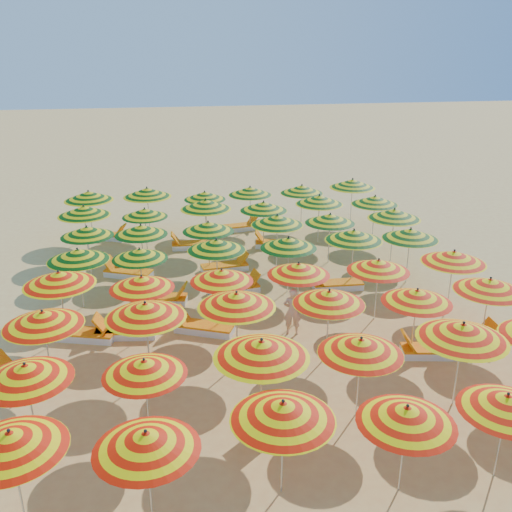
% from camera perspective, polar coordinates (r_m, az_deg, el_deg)
% --- Properties ---
extents(ground, '(120.00, 120.00, 0.00)m').
position_cam_1_polar(ground, '(18.17, 0.27, -5.28)').
color(ground, '#DCB461').
rests_on(ground, ground).
extents(umbrella_0, '(2.24, 2.24, 2.00)m').
position_cam_1_polar(umbrella_0, '(10.73, -23.35, -16.61)').
color(umbrella_0, silver).
rests_on(umbrella_0, ground).
extents(umbrella_1, '(2.08, 2.08, 1.95)m').
position_cam_1_polar(umbrella_1, '(10.16, -10.92, -17.71)').
color(umbrella_1, silver).
rests_on(umbrella_1, ground).
extents(umbrella_2, '(2.50, 2.50, 2.05)m').
position_cam_1_polar(umbrella_2, '(10.51, 2.71, -15.23)').
color(umbrella_2, silver).
rests_on(umbrella_2, ground).
extents(umbrella_3, '(2.22, 2.22, 1.92)m').
position_cam_1_polar(umbrella_3, '(10.93, 14.84, -15.12)').
color(umbrella_3, silver).
rests_on(umbrella_3, ground).
extents(umbrella_4, '(2.03, 2.03, 1.91)m').
position_cam_1_polar(umbrella_4, '(11.86, 23.80, -13.29)').
color(umbrella_4, silver).
rests_on(umbrella_4, ground).
extents(umbrella_6, '(2.30, 2.30, 1.99)m').
position_cam_1_polar(umbrella_6, '(12.52, -22.04, -10.74)').
color(umbrella_6, silver).
rests_on(umbrella_6, ground).
extents(umbrella_7, '(1.90, 1.90, 1.88)m').
position_cam_1_polar(umbrella_7, '(12.19, -11.10, -10.89)').
color(umbrella_7, silver).
rests_on(umbrella_7, ground).
extents(umbrella_8, '(2.32, 2.32, 2.18)m').
position_cam_1_polar(umbrella_8, '(12.09, 0.56, -9.28)').
color(umbrella_8, silver).
rests_on(umbrella_8, ground).
extents(umbrella_9, '(2.32, 2.32, 2.00)m').
position_cam_1_polar(umbrella_9, '(12.71, 10.44, -8.87)').
color(umbrella_9, silver).
rests_on(umbrella_9, ground).
extents(umbrella_10, '(2.18, 2.18, 2.16)m').
position_cam_1_polar(umbrella_10, '(13.60, 19.97, -7.11)').
color(umbrella_10, silver).
rests_on(umbrella_10, ground).
extents(umbrella_12, '(2.29, 2.29, 2.02)m').
position_cam_1_polar(umbrella_12, '(14.53, -20.53, -5.89)').
color(umbrella_12, silver).
rests_on(umbrella_12, ground).
extents(umbrella_13, '(2.60, 2.60, 2.11)m').
position_cam_1_polar(umbrella_13, '(14.10, -11.00, -5.36)').
color(umbrella_13, silver).
rests_on(umbrella_13, ground).
extents(umbrella_14, '(2.29, 2.29, 2.12)m').
position_cam_1_polar(umbrella_14, '(14.36, -1.96, -4.42)').
color(umbrella_14, silver).
rests_on(umbrella_14, ground).
extents(umbrella_15, '(2.15, 2.15, 2.01)m').
position_cam_1_polar(umbrella_15, '(14.85, 7.33, -4.12)').
color(umbrella_15, silver).
rests_on(umbrella_15, ground).
extents(umbrella_16, '(2.19, 2.19, 1.96)m').
position_cam_1_polar(umbrella_16, '(15.49, 15.81, -3.88)').
color(umbrella_16, silver).
rests_on(umbrella_16, ground).
extents(umbrella_17, '(2.20, 2.20, 2.03)m').
position_cam_1_polar(umbrella_17, '(16.65, 22.35, -2.70)').
color(umbrella_17, silver).
rests_on(umbrella_17, ground).
extents(umbrella_18, '(2.22, 2.22, 2.10)m').
position_cam_1_polar(umbrella_18, '(16.57, -19.10, -2.13)').
color(umbrella_18, silver).
rests_on(umbrella_18, ground).
extents(umbrella_19, '(2.17, 2.17, 1.92)m').
position_cam_1_polar(umbrella_19, '(16.12, -11.36, -2.62)').
color(umbrella_19, silver).
rests_on(umbrella_19, ground).
extents(umbrella_20, '(2.16, 2.16, 1.92)m').
position_cam_1_polar(umbrella_20, '(16.28, -3.45, -1.98)').
color(umbrella_20, silver).
rests_on(umbrella_20, ground).
extents(umbrella_21, '(2.11, 2.11, 1.96)m').
position_cam_1_polar(umbrella_21, '(16.68, 4.29, -1.32)').
color(umbrella_21, silver).
rests_on(umbrella_21, ground).
extents(umbrella_22, '(2.19, 2.19, 1.98)m').
position_cam_1_polar(umbrella_22, '(17.24, 12.15, -0.94)').
color(umbrella_22, silver).
rests_on(umbrella_22, ground).
extents(umbrella_23, '(2.29, 2.29, 2.08)m').
position_cam_1_polar(umbrella_23, '(18.28, 19.17, -0.08)').
color(umbrella_23, silver).
rests_on(umbrella_23, ground).
extents(umbrella_24, '(2.53, 2.53, 2.03)m').
position_cam_1_polar(umbrella_24, '(18.40, -17.38, 0.11)').
color(umbrella_24, silver).
rests_on(umbrella_24, ground).
extents(umbrella_25, '(1.81, 1.81, 1.88)m').
position_cam_1_polar(umbrella_25, '(18.39, -11.55, 0.21)').
color(umbrella_25, silver).
rests_on(umbrella_25, ground).
extents(umbrella_26, '(2.32, 2.32, 2.02)m').
position_cam_1_polar(umbrella_26, '(18.49, -3.98, 1.12)').
color(umbrella_26, silver).
rests_on(umbrella_26, ground).
extents(umbrella_27, '(2.34, 2.34, 1.98)m').
position_cam_1_polar(umbrella_27, '(18.76, 3.28, 1.33)').
color(umbrella_27, silver).
rests_on(umbrella_27, ground).
extents(umbrella_28, '(2.32, 2.32, 2.08)m').
position_cam_1_polar(umbrella_28, '(19.48, 9.76, 2.06)').
color(umbrella_28, silver).
rests_on(umbrella_28, ground).
extents(umbrella_29, '(2.09, 2.09, 2.03)m').
position_cam_1_polar(umbrella_29, '(20.18, 15.19, 2.15)').
color(umbrella_29, silver).
rests_on(umbrella_29, ground).
extents(umbrella_30, '(2.25, 2.25, 1.95)m').
position_cam_1_polar(umbrella_30, '(20.81, -16.56, 2.36)').
color(umbrella_30, silver).
rests_on(umbrella_30, ground).
extents(umbrella_31, '(2.32, 2.32, 1.97)m').
position_cam_1_polar(umbrella_31, '(20.46, -11.43, 2.56)').
color(umbrella_31, silver).
rests_on(umbrella_31, ground).
extents(umbrella_32, '(2.35, 2.35, 1.96)m').
position_cam_1_polar(umbrella_32, '(20.51, -4.80, 2.94)').
color(umbrella_32, silver).
rests_on(umbrella_32, ground).
extents(umbrella_33, '(2.28, 2.28, 2.06)m').
position_cam_1_polar(umbrella_33, '(20.92, 2.14, 3.60)').
color(umbrella_33, silver).
rests_on(umbrella_33, ground).
extents(umbrella_34, '(2.18, 2.18, 1.98)m').
position_cam_1_polar(umbrella_34, '(21.52, 7.42, 3.73)').
color(umbrella_34, silver).
rests_on(umbrella_34, ground).
extents(umbrella_35, '(2.22, 2.22, 2.12)m').
position_cam_1_polar(umbrella_35, '(22.09, 13.67, 4.10)').
color(umbrella_35, silver).
rests_on(umbrella_35, ground).
extents(umbrella_36, '(2.58, 2.58, 2.12)m').
position_cam_1_polar(umbrella_36, '(22.85, -16.84, 4.34)').
color(umbrella_36, silver).
rests_on(umbrella_36, ground).
extents(umbrella_37, '(2.33, 2.33, 1.89)m').
position_cam_1_polar(umbrella_37, '(22.76, -11.07, 4.26)').
color(umbrella_37, silver).
rests_on(umbrella_37, ground).
extents(umbrella_38, '(2.64, 2.64, 2.15)m').
position_cam_1_polar(umbrella_38, '(22.76, -5.06, 5.16)').
color(umbrella_38, silver).
rests_on(umbrella_38, ground).
extents(umbrella_39, '(2.31, 2.31, 2.02)m').
position_cam_1_polar(umbrella_39, '(22.83, 0.77, 5.00)').
color(umbrella_39, silver).
rests_on(umbrella_39, ground).
extents(umbrella_40, '(2.42, 2.42, 2.09)m').
position_cam_1_polar(umbrella_40, '(23.69, 6.36, 5.61)').
color(umbrella_40, silver).
rests_on(umbrella_40, ground).
extents(umbrella_41, '(1.96, 1.96, 2.05)m').
position_cam_1_polar(umbrella_41, '(24.12, 11.81, 5.48)').
color(umbrella_41, silver).
rests_on(umbrella_41, ground).
extents(umbrella_42, '(2.14, 2.14, 2.16)m').
position_cam_1_polar(umbrella_42, '(24.91, -16.40, 5.79)').
color(umbrella_42, silver).
rests_on(umbrella_42, ground).
extents(umbrella_43, '(2.56, 2.56, 2.17)m').
position_cam_1_polar(umbrella_43, '(24.87, -10.83, 6.26)').
color(umbrella_43, silver).
rests_on(umbrella_43, ground).
extents(umbrella_44, '(2.10, 2.10, 1.92)m').
position_cam_1_polar(umbrella_44, '(24.90, -5.14, 6.03)').
color(umbrella_44, silver).
rests_on(umbrella_44, ground).
extents(umbrella_45, '(2.24, 2.24, 2.03)m').
position_cam_1_polar(umbrella_45, '(25.20, -0.59, 6.52)').
color(umbrella_45, silver).
rests_on(umbrella_45, ground).
extents(umbrella_46, '(2.16, 2.16, 2.04)m').
position_cam_1_polar(umbrella_46, '(25.54, 4.61, 6.66)').
color(umbrella_46, silver).
rests_on(umbrella_46, ground).
extents(umbrella_47, '(2.43, 2.43, 2.19)m').
position_cam_1_polar(umbrella_47, '(26.28, 9.63, 7.16)').
color(umbrella_47, silver).
rests_on(umbrella_47, ground).
extents(lounger_1, '(1.82, 1.18, 0.69)m').
position_cam_1_polar(lounger_1, '(13.06, 2.88, -16.05)').
color(lounger_1, white).
rests_on(lounger_1, ground).
extents(lounger_2, '(1.82, 1.01, 0.69)m').
position_cam_1_polar(lounger_2, '(15.63, -21.80, -10.92)').
color(lounger_2, white).
rests_on(lounger_2, ground).
extents(lounger_3, '(1.81, 0.89, 0.69)m').
position_cam_1_polar(lounger_3, '(16.25, 17.17, -9.04)').
color(lounger_3, white).
rests_on(lounger_3, ground).
extents(lounger_4, '(1.77, 0.71, 0.69)m').
position_cam_1_polar(lounger_4, '(17.11, 20.08, -7.82)').
color(lounger_4, white).
rests_on(lounger_4, ground).
extents(lounger_5, '(1.83, 1.07, 0.69)m').
position_cam_1_polar(lounger_5, '(17.03, -16.53, -7.53)').
color(lounger_5, white).
rests_on(lounger_5, ground).
extents(lounger_6, '(1.79, 0.79, 0.69)m').
position_cam_1_polar(lounger_6, '(16.90, -13.03, -7.40)').
color(lounger_6, white).
rests_on(lounger_6, ground).
extents(lounger_7, '(1.82, 1.24, 0.69)m').
position_cam_1_polar(lounger_7, '(16.79, -5.33, -7.11)').
color(lounger_7, white).
rests_on(lounger_7, ground).
extents(lounger_8, '(1.82, 0.96, 0.69)m').
position_cam_1_polar(lounger_8, '(18.73, -9.41, -4.23)').
color(lounger_8, white).
rests_on(lounger_8, ground).
extents(lounger_9, '(1.81, 0.90, 0.69)m').
position_cam_1_polar(lounger_9, '(19.21, -2.10, -3.29)').
color(lounger_9, white).
rests_on(lounger_9, ground).
extents(lounger_10, '(1.76, 0.66, 0.69)m').
position_cam_1_polar(lounger_10, '(19.71, 8.02, -2.85)').
color(lounger_10, white).
rests_on(lounger_10, ground).
extents(lounger_11, '(1.82, 1.24, 0.69)m').
position_cam_1_polar(lounger_11, '(21.03, -12.74, -1.62)').
color(lounger_11, white).
rests_on(lounger_11, ground).
extents(lounger_12, '(1.79, 0.80, 0.69)m').
position_cam_1_polar(lounger_12, '(21.08, -3.05, -1.07)').
color(lounger_12, white).
rests_on(lounger_12, ground).
extents(lounger_13, '(1.75, 0.65, 0.69)m').
position_cam_1_polar(lounger_13, '(23.46, -6.43, 1.13)').
color(lounger_13, white).
rests_on(lounger_13, ground).
extents(lounger_14, '(1.82, 0.96, 0.69)m').
position_cam_1_polar(lounger_14, '(23.44, 1.94, 1.24)').
color(lounger_14, white).
rests_on(lounger_14, ground).
extents(lounger_15, '(1.82, 1.17, 0.69)m').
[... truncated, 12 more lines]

